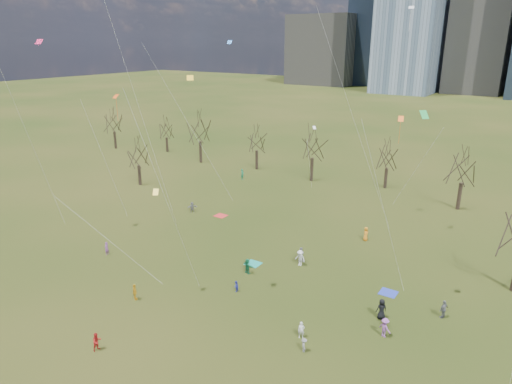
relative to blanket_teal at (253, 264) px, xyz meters
The scene contains 22 objects.
ground 8.88m from the blanket_teal, 101.79° to the right, with size 500.00×500.00×0.00m, color black.
downtown_skyline 205.73m from the blanket_teal, 91.20° to the left, with size 212.50×78.00×118.00m.
bare_tree_row 29.24m from the blanket_teal, 93.81° to the left, with size 113.04×29.80×9.50m.
blanket_teal is the anchor object (origin of this frame).
blanket_navy 14.41m from the blanket_teal, ahead, with size 1.60×1.50×0.03m, color #2537AE.
blanket_crimson 15.00m from the blanket_teal, 141.24° to the left, with size 1.60×1.50×0.03m, color red.
person_1 13.61m from the blanket_teal, 39.43° to the right, with size 0.53×0.35×1.46m, color silver.
person_2 18.95m from the blanket_teal, 96.44° to the right, with size 0.74×0.58×1.53m, color #A61817.
person_3 15.28m from the blanket_teal, 41.12° to the right, with size 0.75×0.43×1.16m, color slate.
person_4 13.20m from the blanket_teal, 113.36° to the right, with size 0.94×0.39×1.60m, color gold.
person_5 2.32m from the blanket_teal, 72.07° to the right, with size 1.53×0.49×1.65m, color #186E44.
person_6 15.24m from the blanket_teal, ahead, with size 0.92×0.60×1.88m, color black.
person_7 16.80m from the blanket_teal, 154.38° to the right, with size 0.55×0.36×1.52m, color #8E4C99.
person_8 6.01m from the blanket_teal, 72.28° to the right, with size 0.55×0.43×1.12m, color #292EB3.
person_9 5.15m from the blanket_teal, 29.10° to the left, with size 1.16×0.67×1.80m, color silver.
person_11 17.95m from the blanket_teal, 152.48° to the left, with size 1.41×0.45×1.52m, color slate.
person_12 14.99m from the blanket_teal, 57.77° to the left, with size 0.84×0.54×1.71m, color orange.
person_13 31.79m from the blanket_teal, 127.18° to the left, with size 0.68×0.45×1.88m, color #1A764D.
person_14 5.30m from the blanket_teal, 39.61° to the left, with size 0.82×0.64×1.69m, color slate.
person_15 16.82m from the blanket_teal, 16.37° to the right, with size 1.10×0.63×1.70m, color #8C4C99.
person_16 19.57m from the blanket_teal, ahead, with size 1.01×0.42×1.72m, color slate.
kites_airborne 12.05m from the blanket_teal, 124.29° to the left, with size 50.56×41.45×27.30m.
Camera 1 is at (26.67, -28.37, 23.16)m, focal length 32.00 mm.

